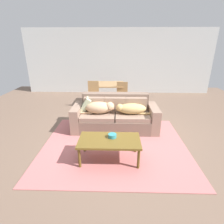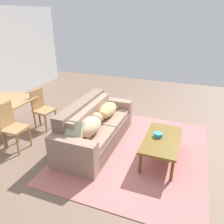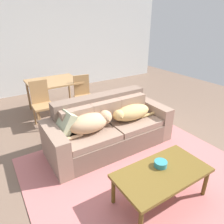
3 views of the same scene
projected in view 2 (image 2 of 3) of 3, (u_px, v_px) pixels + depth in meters
The scene contains 11 objects.
ground_plane at pixel (110, 143), 4.58m from camera, with size 10.00×10.00×0.00m, color brown.
area_rug at pixel (135, 150), 4.33m from camera, with size 3.11×2.68×0.01m, color #BE6B6A.
couch at pixel (94, 128), 4.47m from camera, with size 2.16×0.88×0.89m.
dog_on_left_cushion at pixel (90, 125), 4.00m from camera, with size 0.84×0.38×0.30m.
dog_on_right_cushion at pixel (107, 110), 4.66m from camera, with size 0.87×0.33×0.26m.
throw_pillow_by_left_arm at pixel (72, 132), 3.71m from camera, with size 0.13×0.39×0.39m, color #A9B08B.
coffee_table at pixel (162, 141), 3.92m from camera, with size 1.15×0.62×0.44m.
bowl_on_coffee_table at pixel (158, 135), 3.96m from camera, with size 0.16×0.16×0.07m, color teal.
dining_table at pixel (5, 105), 4.72m from camera, with size 1.15×0.94×0.76m.
dining_chair_near_left at pixel (11, 124), 4.22m from camera, with size 0.40×0.40×0.95m.
dining_chair_near_right at pixel (42, 107), 5.04m from camera, with size 0.45×0.45×0.92m.
Camera 2 is at (-3.64, -1.43, 2.48)m, focal length 35.07 mm.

